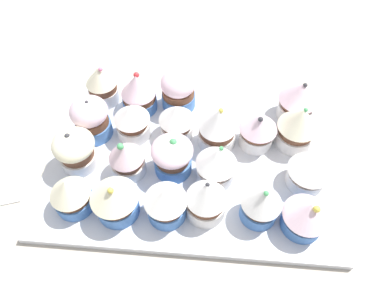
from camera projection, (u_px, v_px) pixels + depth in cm
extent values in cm
cube|color=#B2A899|center=(192.00, 164.00, 60.82)|extent=(180.00, 180.00, 3.00)
cube|color=silver|center=(192.00, 157.00, 59.12)|extent=(46.19, 32.62, 1.20)
cylinder|color=#477AC6|center=(75.00, 201.00, 52.46)|extent=(5.65, 5.65, 2.32)
cylinder|color=brown|center=(71.00, 195.00, 51.07)|extent=(5.12, 5.12, 1.12)
cone|color=#F4EDC6|center=(67.00, 188.00, 49.35)|extent=(5.76, 5.76, 3.12)
cylinder|color=#477AC6|center=(118.00, 206.00, 51.74)|extent=(6.12, 6.12, 2.69)
cylinder|color=brown|center=(115.00, 200.00, 50.05)|extent=(5.70, 5.70, 1.48)
cone|color=#F4EDC6|center=(112.00, 192.00, 48.27)|extent=(6.77, 6.77, 2.92)
sphere|color=#EAD64C|center=(110.00, 191.00, 46.90)|extent=(0.85, 0.85, 0.85)
cylinder|color=#477AC6|center=(167.00, 210.00, 51.48)|extent=(5.58, 5.58, 2.61)
cylinder|color=brown|center=(166.00, 203.00, 49.80)|extent=(5.12, 5.12, 1.54)
cone|color=white|center=(165.00, 196.00, 48.04)|extent=(6.05, 6.05, 2.83)
cylinder|color=white|center=(206.00, 207.00, 51.72)|extent=(5.74, 5.74, 2.67)
cylinder|color=brown|center=(206.00, 200.00, 50.08)|extent=(5.30, 5.30, 1.37)
cone|color=white|center=(207.00, 192.00, 48.21)|extent=(5.79, 5.79, 3.25)
sphere|color=#333338|center=(208.00, 185.00, 47.15)|extent=(0.61, 0.61, 0.61)
cylinder|color=#477AC6|center=(259.00, 211.00, 51.47)|extent=(5.35, 5.35, 2.45)
cylinder|color=brown|center=(261.00, 205.00, 49.94)|extent=(4.73, 4.73, 1.33)
cone|color=white|center=(263.00, 197.00, 48.01)|extent=(5.69, 5.69, 3.45)
sphere|color=#4CB266|center=(266.00, 193.00, 46.47)|extent=(0.71, 0.71, 0.71)
cylinder|color=#477AC6|center=(302.00, 222.00, 50.59)|extent=(5.88, 5.88, 2.27)
cylinder|color=brown|center=(305.00, 217.00, 49.24)|extent=(5.46, 5.46, 1.08)
cone|color=silver|center=(309.00, 210.00, 47.61)|extent=(6.49, 6.49, 2.95)
sphere|color=#EAD64C|center=(317.00, 209.00, 46.24)|extent=(0.97, 0.97, 0.97)
cylinder|color=white|center=(80.00, 159.00, 56.81)|extent=(5.73, 5.73, 2.31)
cylinder|color=brown|center=(76.00, 152.00, 55.26)|extent=(5.15, 5.15, 1.53)
ellipsoid|color=#F4EDC6|center=(73.00, 145.00, 53.76)|extent=(6.38, 6.38, 3.63)
sphere|color=#333338|center=(67.00, 136.00, 52.59)|extent=(0.84, 0.84, 0.84)
cylinder|color=white|center=(129.00, 166.00, 56.03)|extent=(5.25, 5.25, 2.22)
cylinder|color=brown|center=(127.00, 160.00, 54.56)|extent=(4.65, 4.65, 1.42)
cone|color=silver|center=(125.00, 151.00, 52.59)|extent=(5.37, 5.37, 3.45)
sphere|color=#4CB266|center=(120.00, 147.00, 51.08)|extent=(0.98, 0.98, 0.98)
cylinder|color=#477AC6|center=(173.00, 164.00, 56.04)|extent=(5.82, 5.82, 2.59)
cylinder|color=brown|center=(172.00, 157.00, 54.42)|extent=(5.17, 5.17, 1.41)
ellipsoid|color=silver|center=(172.00, 151.00, 53.07)|extent=(6.35, 6.35, 3.23)
sphere|color=#4CB266|center=(173.00, 142.00, 52.17)|extent=(1.16, 1.16, 1.16)
cylinder|color=white|center=(215.00, 172.00, 55.06)|extent=(5.75, 5.75, 2.76)
cylinder|color=brown|center=(216.00, 166.00, 53.51)|extent=(5.28, 5.28, 1.07)
cone|color=white|center=(217.00, 157.00, 51.73)|extent=(6.23, 6.23, 3.34)
sphere|color=#4CB266|center=(221.00, 148.00, 50.74)|extent=(0.67, 0.67, 0.67)
cylinder|color=white|center=(306.00, 178.00, 54.79)|extent=(5.77, 5.77, 2.25)
cylinder|color=brown|center=(308.00, 172.00, 53.46)|extent=(5.31, 5.31, 1.03)
cone|color=white|center=(312.00, 165.00, 51.80)|extent=(6.43, 6.43, 3.07)
cylinder|color=#477AC6|center=(94.00, 128.00, 60.21)|extent=(5.83, 5.83, 2.68)
cylinder|color=brown|center=(92.00, 120.00, 58.48)|extent=(5.40, 5.40, 1.60)
ellipsoid|color=silver|center=(89.00, 111.00, 56.82)|extent=(6.07, 6.07, 4.15)
sphere|color=#333338|center=(87.00, 102.00, 55.28)|extent=(0.61, 0.61, 0.61)
cylinder|color=white|center=(134.00, 129.00, 60.14)|extent=(5.50, 5.50, 2.56)
cylinder|color=brown|center=(132.00, 121.00, 58.52)|extent=(4.89, 4.89, 1.45)
cone|color=white|center=(130.00, 113.00, 56.77)|extent=(5.82, 5.82, 2.88)
cylinder|color=white|center=(177.00, 129.00, 60.33)|extent=(5.38, 5.38, 2.23)
cylinder|color=brown|center=(177.00, 122.00, 58.87)|extent=(4.87, 4.87, 1.37)
cone|color=white|center=(176.00, 114.00, 57.09)|extent=(5.83, 5.83, 3.03)
cylinder|color=white|center=(217.00, 138.00, 59.05)|extent=(6.01, 6.01, 2.62)
cylinder|color=brown|center=(217.00, 130.00, 57.38)|extent=(5.59, 5.59, 1.52)
cone|color=white|center=(218.00, 119.00, 55.26)|extent=(6.03, 6.03, 3.71)
sphere|color=#EAD64C|center=(221.00, 111.00, 54.01)|extent=(0.80, 0.80, 0.80)
cylinder|color=white|center=(256.00, 138.00, 59.07)|extent=(5.46, 5.46, 2.58)
cylinder|color=brown|center=(258.00, 131.00, 57.54)|extent=(5.09, 5.09, 1.18)
cone|color=silver|center=(260.00, 123.00, 55.88)|extent=(6.06, 6.06, 2.93)
sphere|color=#333338|center=(261.00, 119.00, 54.51)|extent=(0.82, 0.82, 0.82)
cylinder|color=white|center=(294.00, 137.00, 59.19)|extent=(6.10, 6.10, 2.52)
cylinder|color=brown|center=(297.00, 129.00, 57.53)|extent=(5.53, 5.53, 1.58)
cone|color=#F4EDC6|center=(301.00, 119.00, 55.39)|extent=(6.43, 6.43, 3.73)
sphere|color=#4CB266|center=(306.00, 110.00, 54.10)|extent=(0.70, 0.70, 0.70)
cylinder|color=white|center=(105.00, 94.00, 64.74)|extent=(5.26, 5.26, 2.72)
cylinder|color=brown|center=(102.00, 86.00, 63.04)|extent=(4.98, 4.98, 1.46)
cone|color=#F4EDC6|center=(99.00, 76.00, 61.13)|extent=(5.35, 5.35, 3.28)
sphere|color=pink|center=(100.00, 69.00, 59.86)|extent=(0.74, 0.74, 0.74)
cylinder|color=#477AC6|center=(140.00, 103.00, 63.77)|extent=(5.98, 5.98, 2.33)
cylinder|color=brown|center=(139.00, 96.00, 62.28)|extent=(5.73, 5.73, 1.34)
cone|color=silver|center=(137.00, 85.00, 60.18)|extent=(5.98, 5.98, 3.86)
sphere|color=red|center=(136.00, 75.00, 59.01)|extent=(0.96, 0.96, 0.96)
cylinder|color=#477AC6|center=(179.00, 100.00, 64.02)|extent=(5.90, 5.90, 2.65)
cylinder|color=brown|center=(178.00, 92.00, 62.38)|extent=(5.60, 5.60, 1.40)
ellipsoid|color=silver|center=(178.00, 84.00, 60.83)|extent=(5.96, 5.96, 4.05)
cylinder|color=white|center=(295.00, 110.00, 62.59)|extent=(6.02, 6.02, 2.66)
cylinder|color=brown|center=(297.00, 102.00, 60.96)|extent=(5.45, 5.45, 1.35)
cone|color=silver|center=(301.00, 92.00, 59.04)|extent=(6.67, 6.67, 3.40)
sphere|color=#333338|center=(305.00, 85.00, 57.75)|extent=(0.73, 0.73, 0.73)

